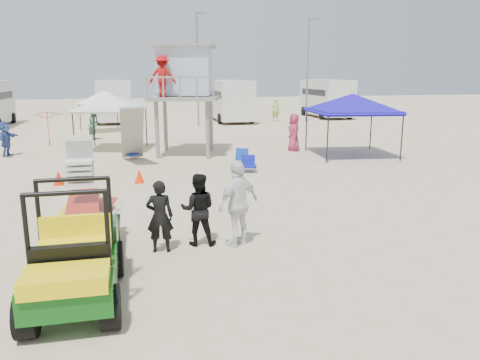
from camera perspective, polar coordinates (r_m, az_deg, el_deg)
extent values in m
plane|color=beige|center=(8.41, 1.40, -13.31)|extent=(140.00, 140.00, 0.00)
cube|color=#0C4E11|center=(8.23, -19.42, -10.29)|extent=(1.32, 2.63, 0.46)
cube|color=yellow|center=(8.13, -19.57, -8.45)|extent=(1.20, 0.74, 0.25)
cylinder|color=black|center=(7.58, -24.49, -14.80)|extent=(0.30, 0.67, 0.67)
cube|color=black|center=(10.41, -18.10, -5.95)|extent=(1.32, 1.91, 0.12)
cylinder|color=black|center=(10.55, -21.02, -7.20)|extent=(0.20, 0.50, 0.50)
imported|color=black|center=(10.00, -9.76, -4.40)|extent=(0.61, 0.44, 1.56)
imported|color=black|center=(10.31, -5.13, -3.59)|extent=(0.89, 0.76, 1.61)
imported|color=white|center=(10.18, -0.19, -2.90)|extent=(1.19, 0.97, 1.90)
cylinder|color=gray|center=(20.93, -9.39, 5.94)|extent=(0.18, 0.18, 2.56)
cube|color=gray|center=(22.04, -6.76, 9.91)|extent=(3.72, 3.72, 0.16)
cube|color=#A7BFD8|center=(22.32, -6.94, 13.02)|extent=(2.78, 2.55, 2.15)
imported|color=#B20F0F|center=(20.92, -8.78, 12.39)|extent=(1.16, 0.67, 1.80)
cylinder|color=black|center=(20.11, 11.23, 4.94)|extent=(0.06, 0.06, 2.10)
pyramid|color=#1A10B4|center=(22.17, 13.63, 10.20)|extent=(3.81, 3.81, 0.80)
cube|color=#1A10B4|center=(22.22, 13.52, 8.14)|extent=(3.81, 3.81, 0.18)
cylinder|color=black|center=(22.89, -18.94, 5.37)|extent=(0.06, 0.06, 2.06)
pyramid|color=silver|center=(24.04, -15.58, 10.17)|extent=(3.61, 3.61, 0.80)
cube|color=silver|center=(24.09, -15.47, 8.27)|extent=(3.61, 3.61, 0.18)
cylinder|color=black|center=(31.28, -18.57, 7.03)|extent=(0.06, 0.06, 1.88)
pyramid|color=white|center=(32.36, -16.30, 10.35)|extent=(3.50, 3.50, 0.80)
cube|color=white|center=(32.40, -16.21, 8.94)|extent=(3.50, 3.50, 0.18)
imported|color=red|center=(26.62, -22.33, 5.86)|extent=(2.47, 2.50, 1.89)
imported|color=yellow|center=(28.51, -19.06, 6.45)|extent=(2.54, 2.57, 1.83)
cone|color=red|center=(17.12, -21.25, 0.25)|extent=(0.34, 0.34, 0.50)
cone|color=#FF3108|center=(16.65, -12.19, 0.50)|extent=(0.34, 0.34, 0.50)
cube|color=#0F31AA|center=(21.49, -13.03, 3.10)|extent=(0.70, 0.68, 0.06)
cube|color=#0F31AA|center=(21.70, -13.06, 3.73)|extent=(0.56, 0.38, 0.44)
cylinder|color=#B2B2B7|center=(21.32, -13.60, 2.67)|extent=(0.03, 0.03, 0.20)
cube|color=#0E199A|center=(18.08, 1.17, 1.65)|extent=(0.66, 0.63, 0.06)
cube|color=#0E199A|center=(18.27, 0.99, 2.41)|extent=(0.57, 0.32, 0.44)
cylinder|color=#B2B2B7|center=(17.86, 0.64, 1.12)|extent=(0.03, 0.03, 0.20)
cube|color=#0F36A5|center=(19.72, 0.37, 2.59)|extent=(0.73, 0.71, 0.06)
cube|color=#0F36A5|center=(19.92, 0.21, 3.27)|extent=(0.55, 0.44, 0.44)
cylinder|color=#B2B2B7|center=(19.50, -0.12, 2.12)|extent=(0.03, 0.03, 0.20)
cube|color=silver|center=(38.87, -15.01, 9.44)|extent=(2.50, 6.50, 3.00)
cube|color=black|center=(38.85, -15.04, 10.10)|extent=(2.54, 5.20, 0.50)
cylinder|color=black|center=(36.95, -16.92, 7.07)|extent=(0.25, 0.80, 0.80)
cube|color=silver|center=(38.19, -1.25, 9.81)|extent=(2.50, 7.00, 3.00)
cube|color=black|center=(38.17, -1.26, 10.49)|extent=(2.54, 5.60, 0.50)
cylinder|color=black|center=(35.85, -2.46, 7.45)|extent=(0.25, 0.80, 0.80)
cube|color=silver|center=(42.38, 10.48, 9.90)|extent=(2.50, 6.60, 3.00)
cube|color=black|center=(42.37, 10.50, 10.50)|extent=(2.54, 5.28, 0.50)
cylinder|color=black|center=(40.04, 9.96, 7.82)|extent=(0.25, 0.80, 0.80)
cylinder|color=slate|center=(34.66, -5.20, 13.19)|extent=(0.14, 0.14, 8.00)
cylinder|color=slate|center=(38.42, 8.23, 13.06)|extent=(0.14, 0.14, 8.00)
imported|color=#A2CB4C|center=(38.12, 4.34, 8.50)|extent=(0.72, 0.53, 1.81)
imported|color=#457454|center=(28.40, -17.30, 6.48)|extent=(1.03, 1.08, 1.76)
imported|color=#314E93|center=(24.11, -26.63, 4.53)|extent=(0.83, 1.58, 1.63)
imported|color=#A8304F|center=(23.27, 6.60, 5.81)|extent=(0.63, 0.93, 1.84)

